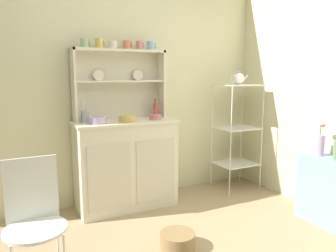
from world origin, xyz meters
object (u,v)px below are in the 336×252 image
at_px(hutch_shelf_unit, 119,79).
at_px(bowl_mixing_large, 98,120).
at_px(bakers_rack, 237,125).
at_px(side_shelf_blue, 328,190).
at_px(hutch_cabinet, 126,163).
at_px(flower_vase, 320,143).
at_px(wire_chair, 34,215).
at_px(cup_sage_0, 85,43).
at_px(porcelain_teapot, 238,79).
at_px(floor_basket, 178,240).
at_px(jam_bottle, 156,110).
at_px(utensil_jar, 85,116).

bearing_deg(hutch_shelf_unit, bowl_mixing_large, -141.12).
bearing_deg(bakers_rack, side_shelf_blue, -81.29).
relative_size(hutch_cabinet, flower_vase, 3.31).
bearing_deg(wire_chair, cup_sage_0, 78.32).
relative_size(side_shelf_blue, wire_chair, 0.71).
distance_m(hutch_cabinet, bakers_rack, 1.38).
bearing_deg(cup_sage_0, porcelain_teapot, -6.55).
relative_size(hutch_cabinet, cup_sage_0, 11.28).
relative_size(hutch_cabinet, bakers_rack, 0.82).
distance_m(bowl_mixing_large, porcelain_teapot, 1.67).
bearing_deg(porcelain_teapot, bakers_rack, 0.00).
bearing_deg(floor_basket, jam_bottle, 74.05).
bearing_deg(porcelain_teapot, wire_chair, -157.39).
bearing_deg(porcelain_teapot, hutch_cabinet, 176.99).
bearing_deg(hutch_shelf_unit, cup_sage_0, -173.12).
bearing_deg(utensil_jar, cup_sage_0, 55.00).
bearing_deg(cup_sage_0, wire_chair, -117.68).
xyz_separation_m(wire_chair, bowl_mixing_large, (0.65, 0.95, 0.41)).
xyz_separation_m(bakers_rack, utensil_jar, (-1.71, 0.15, 0.19)).
bearing_deg(bowl_mixing_large, floor_basket, -67.09).
distance_m(floor_basket, bowl_mixing_large, 1.28).
relative_size(hutch_cabinet, utensil_jar, 4.04).
height_order(hutch_cabinet, cup_sage_0, cup_sage_0).
xyz_separation_m(bakers_rack, porcelain_teapot, (-0.00, 0.00, 0.53)).
relative_size(jam_bottle, flower_vase, 0.65).
distance_m(cup_sage_0, flower_vase, 2.37).
height_order(bakers_rack, side_shelf_blue, bakers_rack).
distance_m(wire_chair, floor_basket, 1.12).
height_order(bakers_rack, utensil_jar, bakers_rack).
bearing_deg(side_shelf_blue, hutch_cabinet, 142.15).
xyz_separation_m(bakers_rack, side_shelf_blue, (0.17, -1.10, -0.46)).
bearing_deg(utensil_jar, wire_chair, -117.36).
distance_m(bowl_mixing_large, jam_bottle, 0.69).
bearing_deg(floor_basket, hutch_cabinet, 94.60).
bearing_deg(cup_sage_0, side_shelf_blue, -35.00).
bearing_deg(hutch_cabinet, floor_basket, -85.40).
distance_m(cup_sage_0, jam_bottle, 0.97).
bearing_deg(jam_bottle, wire_chair, -139.87).
relative_size(floor_basket, jam_bottle, 1.41).
height_order(hutch_cabinet, jam_bottle, jam_bottle).
bearing_deg(flower_vase, hutch_shelf_unit, 141.14).
height_order(side_shelf_blue, bowl_mixing_large, bowl_mixing_large).
xyz_separation_m(hutch_shelf_unit, utensil_jar, (-0.37, -0.09, -0.35)).
bearing_deg(jam_bottle, porcelain_teapot, -9.20).
xyz_separation_m(cup_sage_0, jam_bottle, (0.71, -0.04, -0.66)).
bearing_deg(porcelain_teapot, jam_bottle, 170.80).
height_order(side_shelf_blue, jam_bottle, jam_bottle).
xyz_separation_m(hutch_shelf_unit, jam_bottle, (0.37, -0.08, -0.33)).
relative_size(bowl_mixing_large, utensil_jar, 0.65).
bearing_deg(floor_basket, utensil_jar, 113.60).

